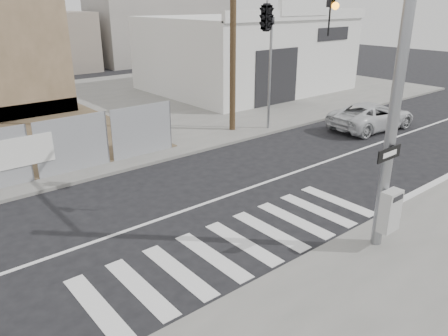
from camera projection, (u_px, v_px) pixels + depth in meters
ground at (187, 210)px, 13.13m from camera, size 100.00×100.00×0.00m
sidewalk_far at (36, 118)px, 23.19m from camera, size 50.00×20.00×0.12m
signal_pole at (304, 46)px, 11.43m from camera, size 0.96×5.87×7.00m
far_signal_pole at (270, 57)px, 19.95m from camera, size 0.16×0.20×5.60m
concrete_wall_right at (15, 54)px, 21.77m from camera, size 5.50×1.30×8.00m
auto_shop at (245, 53)px, 29.87m from camera, size 12.00×10.20×5.95m
utility_pole_right at (233, 17)px, 19.09m from camera, size 1.60×0.28×10.00m
suv at (372, 116)px, 21.22m from camera, size 4.84×2.56×1.30m
traffic_cone_d at (122, 149)px, 17.06m from camera, size 0.39×0.39×0.73m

